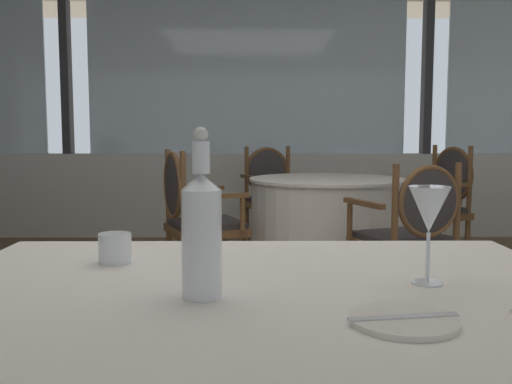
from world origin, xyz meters
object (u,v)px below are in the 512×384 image
at_px(dining_chair_1_1, 439,198).
at_px(water_tumbler, 115,248).
at_px(water_bottle, 202,231).
at_px(dining_chair_1_0, 412,229).
at_px(wine_glass, 429,212).
at_px(side_plate, 403,320).
at_px(dining_chair_1_2, 272,191).
at_px(dining_chair_1_3, 193,212).

bearing_deg(dining_chair_1_1, water_tumbler, 38.11).
bearing_deg(water_bottle, dining_chair_1_0, 64.07).
bearing_deg(water_tumbler, dining_chair_1_1, 59.18).
bearing_deg(wine_glass, water_bottle, -168.46).
bearing_deg(water_bottle, water_tumbler, 128.79).
bearing_deg(side_plate, dining_chair_1_2, 90.91).
relative_size(wine_glass, dining_chair_1_1, 0.21).
height_order(wine_glass, dining_chair_1_0, wine_glass).
relative_size(wine_glass, dining_chair_1_2, 0.22).
xyz_separation_m(dining_chair_1_2, dining_chair_1_3, (-0.56, -1.26, -0.01)).
distance_m(water_tumbler, dining_chair_1_3, 2.28).
bearing_deg(dining_chair_1_3, dining_chair_1_1, 0.00).
height_order(side_plate, dining_chair_1_3, dining_chair_1_3).
relative_size(side_plate, dining_chair_1_3, 0.19).
height_order(side_plate, dining_chair_1_0, dining_chair_1_0).
xyz_separation_m(wine_glass, dining_chair_1_1, (1.08, 3.17, -0.33)).
xyz_separation_m(side_plate, dining_chair_1_3, (-0.63, 2.71, -0.19)).
relative_size(wine_glass, dining_chair_1_0, 0.23).
height_order(dining_chair_1_1, dining_chair_1_3, dining_chair_1_1).
xyz_separation_m(dining_chair_1_1, dining_chair_1_3, (-1.82, -0.70, -0.01)).
bearing_deg(dining_chair_1_1, side_plate, 49.58).
relative_size(water_tumbler, dining_chair_1_1, 0.08).
bearing_deg(side_plate, wine_glass, 64.79).
xyz_separation_m(water_tumbler, dining_chair_1_3, (-0.05, 2.27, -0.22)).
bearing_deg(dining_chair_1_2, dining_chair_1_1, 45.14).
bearing_deg(dining_chair_1_2, water_bottle, -25.24).
bearing_deg(water_tumbler, dining_chair_1_2, 81.75).
bearing_deg(wine_glass, dining_chair_1_1, 71.13).
distance_m(dining_chair_1_0, dining_chair_1_2, 1.94).
xyz_separation_m(water_tumbler, dining_chair_1_1, (1.77, 2.97, -0.21)).
relative_size(dining_chair_1_1, dining_chair_1_2, 1.02).
bearing_deg(water_bottle, wine_glass, 11.54).
bearing_deg(water_bottle, dining_chair_1_3, 96.32).
bearing_deg(dining_chair_1_0, water_bottle, 132.99).
distance_m(wine_glass, water_tumbler, 0.73).
xyz_separation_m(dining_chair_1_1, dining_chair_1_2, (-1.26, 0.56, -0.00)).
height_order(water_bottle, dining_chair_1_1, water_bottle).
relative_size(wine_glass, water_tumbler, 2.58).
height_order(wine_glass, water_tumbler, wine_glass).
distance_m(water_bottle, dining_chair_1_0, 2.26).
bearing_deg(dining_chair_1_3, side_plate, -98.10).
xyz_separation_m(dining_chair_1_0, dining_chair_1_1, (0.56, 1.26, 0.03)).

